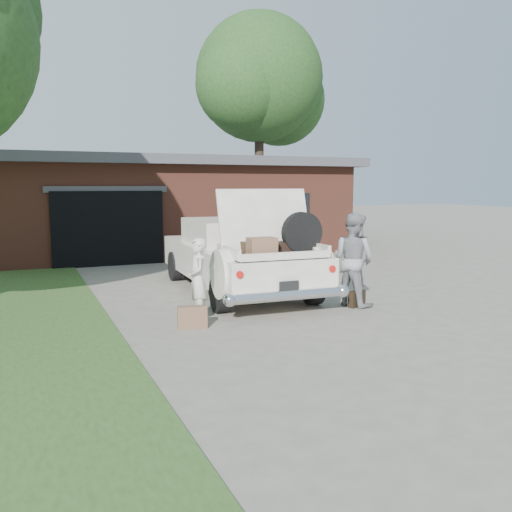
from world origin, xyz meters
name	(u,v)px	position (x,y,z in m)	size (l,w,h in m)	color
ground	(270,323)	(0.00, 0.00, 0.00)	(90.00, 90.00, 0.00)	gray
house	(162,204)	(0.98, 11.47, 1.67)	(12.80, 7.80, 3.30)	brown
tree_right	(261,85)	(6.90, 15.81, 7.05)	(6.87, 5.97, 10.35)	#38281E
sedan	(237,255)	(0.52, 2.85, 0.83)	(2.41, 5.71, 2.30)	white
woman_left	(198,280)	(-1.08, 0.65, 0.73)	(0.53, 0.35, 1.47)	beige
woman_right	(353,259)	(2.10, 0.62, 0.92)	(0.89, 0.70, 1.84)	gray
suitcase_left	(192,317)	(-1.33, 0.20, 0.19)	(0.49, 0.16, 0.38)	brown
suitcase_right	(357,299)	(2.10, 0.47, 0.16)	(0.41, 0.13, 0.32)	black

